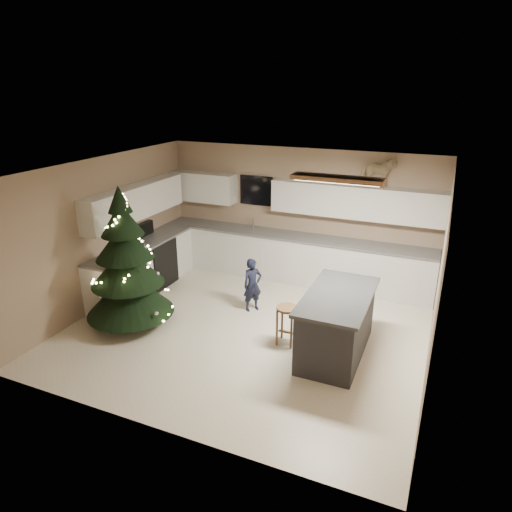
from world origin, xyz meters
name	(u,v)px	position (x,y,z in m)	size (l,w,h in m)	color
ground_plane	(248,329)	(0.00, 0.00, 0.00)	(5.50, 5.50, 0.00)	beige
room_shell	(248,226)	(0.02, 0.00, 1.75)	(5.52, 5.02, 2.61)	#9F856B
cabinetry	(239,246)	(-0.91, 1.65, 0.76)	(5.50, 3.20, 2.00)	silver
island	(336,324)	(1.47, -0.12, 0.48)	(0.90, 1.70, 0.95)	black
bar_stool	(287,316)	(0.72, -0.16, 0.47)	(0.32, 0.32, 0.62)	brown
christmas_tree	(127,270)	(-1.85, -0.58, 0.96)	(1.46, 1.41, 2.33)	#3F2816
toddler	(252,285)	(-0.20, 0.66, 0.47)	(0.35, 0.23, 0.95)	black
rocking_horse	(378,172)	(1.51, 2.33, 2.28)	(0.66, 0.44, 0.53)	brown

